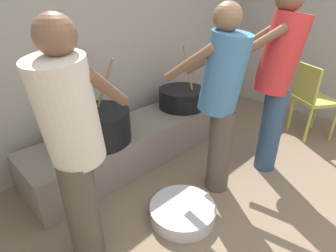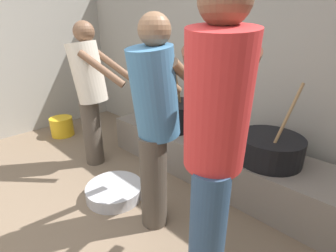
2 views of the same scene
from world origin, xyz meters
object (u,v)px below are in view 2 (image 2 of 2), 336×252
cook_in_blue_shirt (155,117)px  metal_mixing_bowl (115,191)px  cook_in_red_shirt (215,138)px  bucket_yellow_plastic (62,126)px  cooking_pot_main (269,148)px  cook_in_cream_shirt (90,89)px  cooking_pot_secondary (171,115)px

cook_in_blue_shirt → metal_mixing_bowl: 0.96m
cook_in_blue_shirt → cook_in_red_shirt: 0.61m
cook_in_blue_shirt → bucket_yellow_plastic: 2.33m
cooking_pot_main → cook_in_cream_shirt: 1.82m
cooking_pot_main → cooking_pot_secondary: cooking_pot_secondary is taller
cook_in_red_shirt → cook_in_cream_shirt: (-1.74, 0.33, -0.10)m
cooking_pot_main → cook_in_cream_shirt: (-1.65, -0.68, 0.36)m
cook_in_cream_shirt → cook_in_blue_shirt: bearing=-8.0°
cook_in_red_shirt → cooking_pot_main: bearing=95.4°
cooking_pot_main → cook_in_blue_shirt: size_ratio=0.44×
cook_in_cream_shirt → bucket_yellow_plastic: 1.27m
cooking_pot_secondary → cook_in_blue_shirt: cook_in_blue_shirt is taller
cooking_pot_secondary → cook_in_blue_shirt: size_ratio=0.48×
cooking_pot_main → metal_mixing_bowl: cooking_pot_main is taller
cooking_pot_main → cook_in_blue_shirt: (-0.49, -0.85, 0.37)m
cook_in_red_shirt → cooking_pot_secondary: bearing=141.0°
cooking_pot_secondary → cooking_pot_main: bearing=1.3°
cooking_pot_secondary → bucket_yellow_plastic: bearing=-159.2°
cooking_pot_main → cook_in_red_shirt: cook_in_red_shirt is taller
cooking_pot_secondary → cook_in_red_shirt: cook_in_red_shirt is taller
cooking_pot_secondary → cook_in_red_shirt: size_ratio=0.44×
cooking_pot_main → bucket_yellow_plastic: cooking_pot_main is taller
cook_in_blue_shirt → bucket_yellow_plastic: (-2.20, 0.23, -0.75)m
cook_in_cream_shirt → cooking_pot_secondary: bearing=51.4°
cooking_pot_secondary → metal_mixing_bowl: cooking_pot_secondary is taller
cook_in_blue_shirt → bucket_yellow_plastic: bearing=174.2°
cook_in_blue_shirt → cooking_pot_secondary: bearing=127.6°
cooking_pot_main → cooking_pot_secondary: (-1.12, -0.02, 0.03)m
bucket_yellow_plastic → metal_mixing_bowl: bearing=-9.8°
metal_mixing_bowl → cook_in_red_shirt: bearing=-5.1°
cook_in_red_shirt → bucket_yellow_plastic: 2.93m
cook_in_cream_shirt → metal_mixing_bowl: 1.07m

